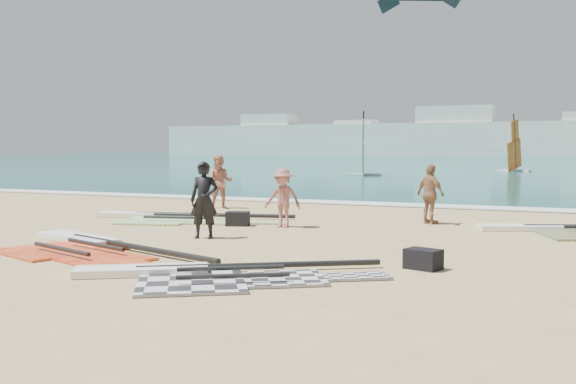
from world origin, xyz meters
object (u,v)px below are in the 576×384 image
at_px(gear_bag_near, 238,219).
at_px(person_wetsuit, 204,200).
at_px(beachgoer_back, 431,194).
at_px(rig_grey, 204,275).
at_px(rig_red, 86,247).
at_px(beachgoer_left, 220,182).
at_px(beachgoer_mid, 283,198).
at_px(gear_bag_far, 423,259).
at_px(rig_green, 172,218).

height_order(gear_bag_near, person_wetsuit, person_wetsuit).
relative_size(gear_bag_near, beachgoer_back, 0.36).
xyz_separation_m(rig_grey, rig_red, (-3.67, 1.51, 0.00)).
height_order(rig_grey, beachgoer_left, beachgoer_left).
bearing_deg(gear_bag_near, beachgoer_mid, 7.85).
relative_size(gear_bag_far, beachgoer_back, 0.35).
xyz_separation_m(rig_green, rig_red, (1.45, -5.27, -0.00)).
height_order(gear_bag_far, beachgoer_back, beachgoer_back).
bearing_deg(gear_bag_far, rig_grey, -144.84).
bearing_deg(beachgoer_left, gear_bag_far, -59.53).
bearing_deg(beachgoer_back, person_wetsuit, 84.31).
bearing_deg(rig_green, person_wetsuit, -59.42).
height_order(rig_green, beachgoer_left, beachgoer_left).
height_order(person_wetsuit, beachgoer_back, person_wetsuit).
distance_m(rig_red, gear_bag_far, 6.73).
relative_size(rig_grey, rig_green, 0.82).
distance_m(person_wetsuit, beachgoer_left, 7.17).
bearing_deg(rig_green, beachgoer_back, 1.54).
distance_m(gear_bag_near, beachgoer_left, 4.95).
relative_size(gear_bag_near, beachgoer_mid, 0.39).
xyz_separation_m(rig_red, person_wetsuit, (1.38, 2.32, 0.83)).
distance_m(rig_green, gear_bag_far, 9.39).
distance_m(rig_grey, beachgoer_mid, 6.59).
relative_size(rig_red, gear_bag_near, 9.65).
bearing_deg(beachgoer_left, gear_bag_near, -71.09).
height_order(gear_bag_near, beachgoer_mid, beachgoer_mid).
height_order(rig_grey, beachgoer_back, beachgoer_back).
bearing_deg(beachgoer_back, rig_green, 50.16).
distance_m(rig_green, rig_red, 5.46).
bearing_deg(rig_green, gear_bag_near, -26.29).
relative_size(rig_red, beachgoer_left, 3.17).
relative_size(gear_bag_far, beachgoer_mid, 0.37).
distance_m(gear_bag_far, beachgoer_back, 6.64).
distance_m(rig_red, beachgoer_mid, 5.40).
xyz_separation_m(rig_green, person_wetsuit, (2.84, -2.94, 0.83)).
xyz_separation_m(rig_red, beachgoer_back, (5.55, 7.14, 0.76)).
xyz_separation_m(rig_grey, person_wetsuit, (-2.29, 3.83, 0.83)).
xyz_separation_m(person_wetsuit, beachgoer_left, (-3.22, 6.40, 0.02)).
bearing_deg(gear_bag_near, rig_red, -101.65).
distance_m(rig_red, person_wetsuit, 2.83).
bearing_deg(person_wetsuit, beachgoer_back, 33.41).
relative_size(beachgoer_left, beachgoer_back, 1.11).
distance_m(rig_grey, rig_green, 8.49).
relative_size(rig_grey, beachgoer_mid, 3.23).
bearing_deg(rig_grey, rig_red, 125.58).
height_order(rig_grey, beachgoer_mid, beachgoer_mid).
distance_m(person_wetsuit, beachgoer_mid, 2.68).
bearing_deg(person_wetsuit, rig_grey, -74.84).
relative_size(gear_bag_far, person_wetsuit, 0.33).
height_order(rig_green, beachgoer_back, beachgoer_back).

